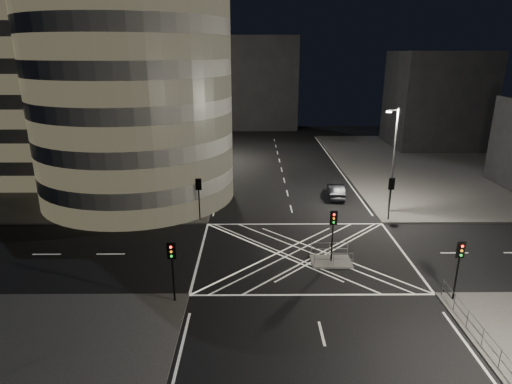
{
  "coord_description": "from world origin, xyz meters",
  "views": [
    {
      "loc": [
        -3.85,
        -30.28,
        15.09
      ],
      "look_at": [
        -3.57,
        6.36,
        3.0
      ],
      "focal_mm": 30.0,
      "sensor_mm": 36.0,
      "label": 1
    }
  ],
  "objects_px": {
    "traffic_signal_fr": "(391,191)",
    "traffic_signal_nr": "(459,260)",
    "street_lamp_left_far": "(213,122)",
    "traffic_signal_island": "(333,227)",
    "street_lamp_right_far": "(393,157)",
    "sedan": "(336,191)",
    "traffic_signal_nl": "(172,261)",
    "street_lamp_left_near": "(198,151)",
    "traffic_signal_fl": "(199,192)",
    "central_island": "(331,262)"
  },
  "relations": [
    {
      "from": "traffic_signal_nl",
      "to": "street_lamp_left_near",
      "type": "xyz_separation_m",
      "value": [
        -0.64,
        18.8,
        2.63
      ]
    },
    {
      "from": "street_lamp_left_near",
      "to": "traffic_signal_fr",
      "type": "bearing_deg",
      "value": -15.92
    },
    {
      "from": "sedan",
      "to": "traffic_signal_nr",
      "type": "bearing_deg",
      "value": 105.59
    },
    {
      "from": "traffic_signal_nr",
      "to": "sedan",
      "type": "bearing_deg",
      "value": 100.3
    },
    {
      "from": "traffic_signal_fl",
      "to": "traffic_signal_nl",
      "type": "height_order",
      "value": "same"
    },
    {
      "from": "traffic_signal_fr",
      "to": "central_island",
      "type": "bearing_deg",
      "value": -129.33
    },
    {
      "from": "street_lamp_left_far",
      "to": "street_lamp_right_far",
      "type": "xyz_separation_m",
      "value": [
        18.87,
        -21.0,
        0.0
      ]
    },
    {
      "from": "traffic_signal_nr",
      "to": "traffic_signal_nl",
      "type": "bearing_deg",
      "value": 180.0
    },
    {
      "from": "central_island",
      "to": "street_lamp_left_near",
      "type": "xyz_separation_m",
      "value": [
        -11.44,
        13.5,
        5.47
      ]
    },
    {
      "from": "sedan",
      "to": "traffic_signal_island",
      "type": "bearing_deg",
      "value": 83.52
    },
    {
      "from": "street_lamp_left_near",
      "to": "central_island",
      "type": "bearing_deg",
      "value": -49.73
    },
    {
      "from": "traffic_signal_fr",
      "to": "sedan",
      "type": "xyz_separation_m",
      "value": [
        -3.68,
        6.66,
        -2.15
      ]
    },
    {
      "from": "traffic_signal_fl",
      "to": "street_lamp_left_near",
      "type": "xyz_separation_m",
      "value": [
        -0.64,
        5.2,
        2.63
      ]
    },
    {
      "from": "traffic_signal_nr",
      "to": "street_lamp_right_far",
      "type": "height_order",
      "value": "street_lamp_right_far"
    },
    {
      "from": "traffic_signal_nr",
      "to": "street_lamp_left_near",
      "type": "bearing_deg",
      "value": 134.13
    },
    {
      "from": "street_lamp_left_far",
      "to": "traffic_signal_fl",
      "type": "bearing_deg",
      "value": -88.43
    },
    {
      "from": "traffic_signal_fl",
      "to": "traffic_signal_fr",
      "type": "xyz_separation_m",
      "value": [
        17.6,
        0.0,
        0.0
      ]
    },
    {
      "from": "traffic_signal_fl",
      "to": "traffic_signal_island",
      "type": "xyz_separation_m",
      "value": [
        10.8,
        -8.3,
        0.0
      ]
    },
    {
      "from": "traffic_signal_fl",
      "to": "traffic_signal_nr",
      "type": "xyz_separation_m",
      "value": [
        17.6,
        -13.6,
        0.0
      ]
    },
    {
      "from": "traffic_signal_fl",
      "to": "traffic_signal_fr",
      "type": "relative_size",
      "value": 1.0
    },
    {
      "from": "traffic_signal_fl",
      "to": "traffic_signal_island",
      "type": "distance_m",
      "value": 13.62
    },
    {
      "from": "central_island",
      "to": "traffic_signal_fl",
      "type": "distance_m",
      "value": 13.91
    },
    {
      "from": "traffic_signal_island",
      "to": "sedan",
      "type": "relative_size",
      "value": 0.87
    },
    {
      "from": "traffic_signal_nr",
      "to": "traffic_signal_island",
      "type": "bearing_deg",
      "value": 142.07
    },
    {
      "from": "traffic_signal_nl",
      "to": "traffic_signal_fr",
      "type": "distance_m",
      "value": 22.24
    },
    {
      "from": "traffic_signal_nl",
      "to": "traffic_signal_nr",
      "type": "xyz_separation_m",
      "value": [
        17.6,
        0.0,
        0.0
      ]
    },
    {
      "from": "traffic_signal_nl",
      "to": "street_lamp_right_far",
      "type": "relative_size",
      "value": 0.4
    },
    {
      "from": "street_lamp_left_far",
      "to": "sedan",
      "type": "height_order",
      "value": "street_lamp_left_far"
    },
    {
      "from": "traffic_signal_island",
      "to": "street_lamp_left_far",
      "type": "height_order",
      "value": "street_lamp_left_far"
    },
    {
      "from": "central_island",
      "to": "traffic_signal_island",
      "type": "height_order",
      "value": "traffic_signal_island"
    },
    {
      "from": "street_lamp_left_near",
      "to": "street_lamp_left_far",
      "type": "xyz_separation_m",
      "value": [
        0.0,
        18.0,
        0.0
      ]
    },
    {
      "from": "street_lamp_right_far",
      "to": "sedan",
      "type": "bearing_deg",
      "value": 134.04
    },
    {
      "from": "traffic_signal_fl",
      "to": "street_lamp_right_far",
      "type": "xyz_separation_m",
      "value": [
        18.24,
        2.2,
        2.63
      ]
    },
    {
      "from": "central_island",
      "to": "traffic_signal_fr",
      "type": "xyz_separation_m",
      "value": [
        6.8,
        8.3,
        2.84
      ]
    },
    {
      "from": "street_lamp_right_far",
      "to": "sedan",
      "type": "xyz_separation_m",
      "value": [
        -4.32,
        4.46,
        -4.78
      ]
    },
    {
      "from": "traffic_signal_nr",
      "to": "sedan",
      "type": "height_order",
      "value": "traffic_signal_nr"
    },
    {
      "from": "traffic_signal_island",
      "to": "street_lamp_left_near",
      "type": "bearing_deg",
      "value": 130.27
    },
    {
      "from": "traffic_signal_nl",
      "to": "street_lamp_right_far",
      "type": "distance_m",
      "value": 24.27
    },
    {
      "from": "traffic_signal_nr",
      "to": "street_lamp_left_far",
      "type": "relative_size",
      "value": 0.4
    },
    {
      "from": "traffic_signal_nl",
      "to": "central_island",
      "type": "bearing_deg",
      "value": 26.14
    },
    {
      "from": "traffic_signal_island",
      "to": "street_lamp_left_near",
      "type": "distance_m",
      "value": 17.89
    },
    {
      "from": "traffic_signal_nl",
      "to": "street_lamp_left_far",
      "type": "distance_m",
      "value": 36.9
    },
    {
      "from": "street_lamp_left_far",
      "to": "sedan",
      "type": "bearing_deg",
      "value": -48.65
    },
    {
      "from": "traffic_signal_island",
      "to": "street_lamp_right_far",
      "type": "xyz_separation_m",
      "value": [
        7.44,
        10.5,
        2.63
      ]
    },
    {
      "from": "traffic_signal_fl",
      "to": "traffic_signal_nl",
      "type": "xyz_separation_m",
      "value": [
        0.0,
        -13.6,
        0.0
      ]
    },
    {
      "from": "street_lamp_left_near",
      "to": "traffic_signal_fl",
      "type": "bearing_deg",
      "value": -83.03
    },
    {
      "from": "traffic_signal_fr",
      "to": "sedan",
      "type": "distance_m",
      "value": 7.91
    },
    {
      "from": "street_lamp_left_near",
      "to": "street_lamp_right_far",
      "type": "height_order",
      "value": "same"
    },
    {
      "from": "traffic_signal_fr",
      "to": "street_lamp_left_far",
      "type": "xyz_separation_m",
      "value": [
        -18.24,
        23.2,
        2.63
      ]
    },
    {
      "from": "traffic_signal_fr",
      "to": "traffic_signal_nr",
      "type": "height_order",
      "value": "same"
    }
  ]
}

